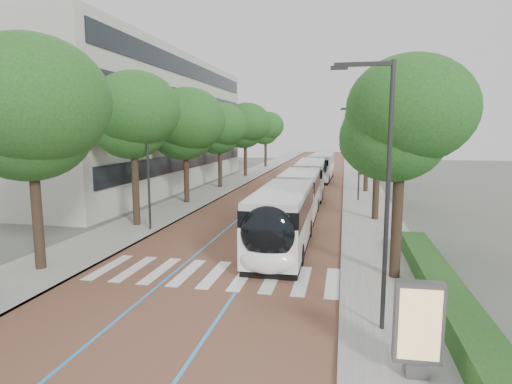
# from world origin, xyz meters

# --- Properties ---
(ground) EXTENTS (160.00, 160.00, 0.00)m
(ground) POSITION_xyz_m (0.00, 0.00, 0.00)
(ground) COLOR #51544C
(ground) RESTS_ON ground
(road) EXTENTS (11.00, 140.00, 0.02)m
(road) POSITION_xyz_m (0.00, 40.00, 0.01)
(road) COLOR brown
(road) RESTS_ON ground
(sidewalk_left) EXTENTS (4.00, 140.00, 0.12)m
(sidewalk_left) POSITION_xyz_m (-7.50, 40.00, 0.06)
(sidewalk_left) COLOR gray
(sidewalk_left) RESTS_ON ground
(sidewalk_right) EXTENTS (4.00, 140.00, 0.12)m
(sidewalk_right) POSITION_xyz_m (7.50, 40.00, 0.06)
(sidewalk_right) COLOR gray
(sidewalk_right) RESTS_ON ground
(kerb_left) EXTENTS (0.20, 140.00, 0.14)m
(kerb_left) POSITION_xyz_m (-5.60, 40.00, 0.06)
(kerb_left) COLOR gray
(kerb_left) RESTS_ON ground
(kerb_right) EXTENTS (0.20, 140.00, 0.14)m
(kerb_right) POSITION_xyz_m (5.60, 40.00, 0.06)
(kerb_right) COLOR gray
(kerb_right) RESTS_ON ground
(zebra_crossing) EXTENTS (10.55, 3.60, 0.01)m
(zebra_crossing) POSITION_xyz_m (0.20, 1.00, 0.03)
(zebra_crossing) COLOR silver
(zebra_crossing) RESTS_ON ground
(lane_line_left) EXTENTS (0.12, 126.00, 0.01)m
(lane_line_left) POSITION_xyz_m (-1.60, 40.00, 0.02)
(lane_line_left) COLOR #2A86D2
(lane_line_left) RESTS_ON road
(lane_line_right) EXTENTS (0.12, 126.00, 0.01)m
(lane_line_right) POSITION_xyz_m (1.60, 40.00, 0.02)
(lane_line_right) COLOR #2A86D2
(lane_line_right) RESTS_ON road
(office_building) EXTENTS (18.11, 40.00, 14.00)m
(office_building) POSITION_xyz_m (-19.47, 28.00, 7.00)
(office_building) COLOR beige
(office_building) RESTS_ON ground
(hedge) EXTENTS (1.20, 14.00, 0.80)m
(hedge) POSITION_xyz_m (9.10, 0.00, 0.52)
(hedge) COLOR #153F17
(hedge) RESTS_ON sidewalk_right
(streetlight_near) EXTENTS (1.82, 0.20, 8.00)m
(streetlight_near) POSITION_xyz_m (6.62, -3.00, 4.82)
(streetlight_near) COLOR #2B2B2D
(streetlight_near) RESTS_ON sidewalk_right
(streetlight_far) EXTENTS (1.82, 0.20, 8.00)m
(streetlight_far) POSITION_xyz_m (6.62, 22.00, 4.82)
(streetlight_far) COLOR #2B2B2D
(streetlight_far) RESTS_ON sidewalk_right
(lamp_post_left) EXTENTS (0.14, 0.14, 8.00)m
(lamp_post_left) POSITION_xyz_m (-6.10, 8.00, 4.12)
(lamp_post_left) COLOR #2B2B2D
(lamp_post_left) RESTS_ON sidewalk_left
(trees_left) EXTENTS (6.39, 60.98, 9.49)m
(trees_left) POSITION_xyz_m (-7.50, 23.70, 6.50)
(trees_left) COLOR black
(trees_left) RESTS_ON ground
(trees_right) EXTENTS (5.52, 47.17, 8.68)m
(trees_right) POSITION_xyz_m (7.70, 23.14, 6.08)
(trees_right) COLOR black
(trees_right) RESTS_ON ground
(lead_bus) EXTENTS (2.69, 18.42, 3.20)m
(lead_bus) POSITION_xyz_m (2.48, 9.18, 1.63)
(lead_bus) COLOR black
(lead_bus) RESTS_ON ground
(bus_queued_0) EXTENTS (2.87, 12.46, 3.20)m
(bus_queued_0) POSITION_xyz_m (2.36, 25.13, 1.62)
(bus_queued_0) COLOR white
(bus_queued_0) RESTS_ON ground
(bus_queued_1) EXTENTS (2.87, 12.46, 3.20)m
(bus_queued_1) POSITION_xyz_m (2.70, 37.68, 1.62)
(bus_queued_1) COLOR white
(bus_queued_1) RESTS_ON ground
(ad_panel) EXTENTS (1.18, 0.47, 2.42)m
(ad_panel) POSITION_xyz_m (7.41, -5.48, 1.39)
(ad_panel) COLOR #59595B
(ad_panel) RESTS_ON sidewalk_right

